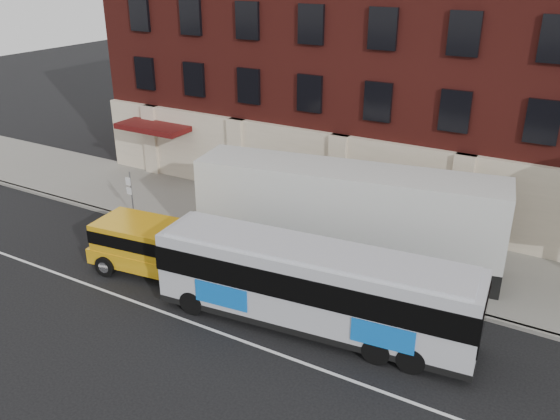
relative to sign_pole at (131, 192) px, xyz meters
The scene contains 9 objects.
ground 10.59m from the sign_pole, 35.87° to the right, with size 120.00×120.00×0.00m, color black.
sidewalk 9.07m from the sign_pole, 18.56° to the left, with size 60.00×6.00×0.15m, color gray.
kerb 8.61m from the sign_pole, ahead, with size 60.00×0.25×0.15m, color gray.
lane_line 10.31m from the sign_pole, 33.60° to the right, with size 60.00×0.12×0.01m, color silver.
building 15.03m from the sign_pole, 51.75° to the left, with size 30.00×12.10×15.00m.
sign_pole is the anchor object (origin of this frame).
city_bus 12.44m from the sign_pole, 17.15° to the right, with size 11.43×3.53×3.08m.
yellow_suv 5.50m from the sign_pole, 39.48° to the right, with size 5.68×2.93×2.13m.
shipping_container 10.97m from the sign_pole, ahead, with size 12.86×4.71×4.20m.
Camera 1 is at (11.04, -13.02, 12.02)m, focal length 37.32 mm.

